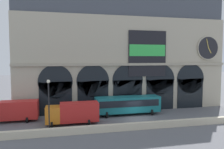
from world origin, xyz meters
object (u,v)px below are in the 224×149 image
Objects in this scene: box_truck_midwest at (73,113)px; bus_center at (128,104)px; street_lamp_quayside at (49,99)px; box_truck_west at (13,111)px.

bus_center is (9.24, 3.27, 0.08)m from box_truck_midwest.
box_truck_midwest is 5.49m from street_lamp_quayside.
box_truck_west reaches higher than bus_center.
box_truck_west is 1.09× the size of street_lamp_quayside.
box_truck_west and box_truck_midwest have the same top height.
bus_center is at bearing 0.05° from box_truck_west.
box_truck_west is at bearing 159.69° from box_truck_midwest.
bus_center is 14.40m from street_lamp_quayside.
box_truck_midwest is 0.68× the size of bus_center.
street_lamp_quayside is at bearing -50.49° from box_truck_west.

